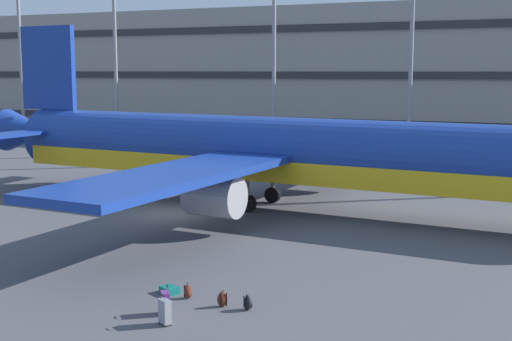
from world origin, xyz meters
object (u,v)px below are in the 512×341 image
at_px(suitcase_laid_flat, 165,311).
at_px(backpack_purple, 248,303).
at_px(suitcase_upright, 165,302).
at_px(backpack_small, 222,299).
at_px(airliner, 277,153).
at_px(suitcase_black, 169,290).
at_px(backpack_navy, 188,292).

xyz_separation_m(suitcase_laid_flat, backpack_purple, (1.76, 2.14, -0.18)).
bearing_deg(backpack_purple, suitcase_upright, -148.69).
bearing_deg(backpack_small, airliner, 105.04).
distance_m(airliner, suitcase_black, 15.41).
bearing_deg(suitcase_laid_flat, backpack_purple, 50.55).
relative_size(suitcase_black, suitcase_upright, 0.82).
bearing_deg(suitcase_upright, suitcase_laid_flat, -60.64).
height_order(suitcase_laid_flat, backpack_small, suitcase_laid_flat).
relative_size(suitcase_black, backpack_purple, 1.41).
bearing_deg(backpack_navy, backpack_purple, -6.51).
relative_size(suitcase_black, backpack_small, 1.36).
distance_m(backpack_small, backpack_purple, 0.88).
bearing_deg(suitcase_upright, airliner, 99.58).
height_order(suitcase_laid_flat, backpack_navy, suitcase_laid_flat).
bearing_deg(backpack_navy, airliner, 100.32).
height_order(airliner, suitcase_upright, airliner).
xyz_separation_m(airliner, backpack_navy, (2.77, -15.21, -2.85)).
bearing_deg(backpack_navy, suitcase_black, 165.81).
relative_size(backpack_small, backpack_navy, 1.04).
xyz_separation_m(suitcase_laid_flat, backpack_navy, (-0.51, 2.40, -0.18)).
bearing_deg(backpack_small, backpack_purple, 2.04).
height_order(backpack_purple, backpack_navy, same).
xyz_separation_m(suitcase_upright, backpack_navy, (-0.07, 1.60, -0.15)).
xyz_separation_m(airliner, backpack_small, (4.16, -15.50, -2.84)).
height_order(suitcase_upright, backpack_navy, suitcase_upright).
xyz_separation_m(backpack_purple, backpack_navy, (-2.28, 0.26, 0.00)).
bearing_deg(airliner, suitcase_black, -82.67).
height_order(airliner, suitcase_laid_flat, airliner).
distance_m(airliner, backpack_small, 16.30).
height_order(suitcase_upright, backpack_purple, suitcase_upright).
distance_m(backpack_purple, backpack_navy, 2.29).
distance_m(suitcase_laid_flat, backpack_small, 2.29).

